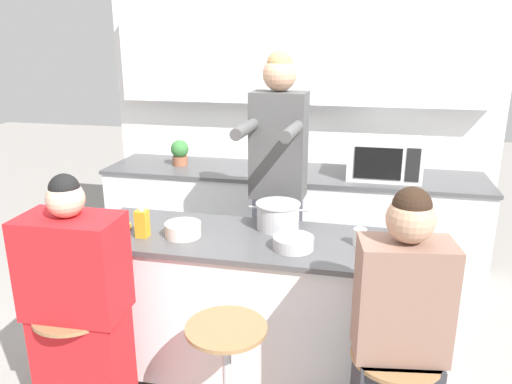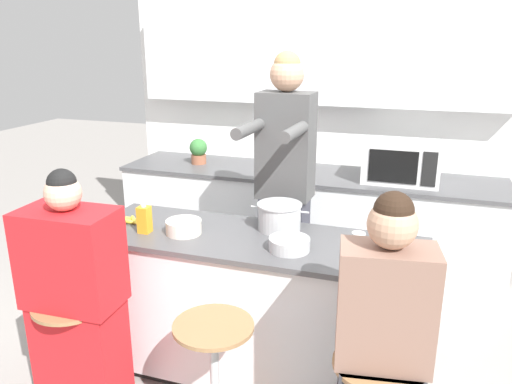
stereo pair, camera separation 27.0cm
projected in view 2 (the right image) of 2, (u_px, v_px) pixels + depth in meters
ground_plane at (253, 372)px, 3.07m from camera, size 16.00×16.00×0.00m
wall_back at (318, 92)px, 4.14m from camera, size 3.30×0.22×2.70m
back_counter at (305, 226)px, 4.16m from camera, size 3.07×0.67×0.93m
kitchen_island at (253, 307)px, 2.94m from camera, size 1.93×0.64×0.90m
bar_stool_leftmost at (77, 353)px, 2.63m from camera, size 0.39×0.39×0.68m
bar_stool_center at (215, 378)px, 2.44m from camera, size 0.39×0.39×0.68m
person_cooking at (284, 199)px, 3.24m from camera, size 0.37×0.60×1.90m
person_wrapped_blanket at (77, 308)px, 2.56m from camera, size 0.48×0.30×1.39m
person_seated_near at (380, 366)px, 2.09m from camera, size 0.41×0.31×1.42m
cooking_pot at (279, 216)px, 2.91m from camera, size 0.35×0.26×0.16m
fruit_bowl at (184, 227)px, 2.86m from camera, size 0.20×0.20×0.08m
mixing_bowl_steel at (289, 244)px, 2.63m from camera, size 0.22×0.22×0.07m
coffee_cup_near at (358, 241)px, 2.64m from camera, size 0.10×0.07×0.09m
banana_bunch at (129, 220)px, 3.02m from camera, size 0.14×0.10×0.05m
juice_carton at (144, 219)px, 2.86m from camera, size 0.07×0.07×0.17m
microwave at (401, 162)px, 3.72m from camera, size 0.55×0.35×0.31m
potted_plant at (198, 151)px, 4.28m from camera, size 0.15×0.15×0.22m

